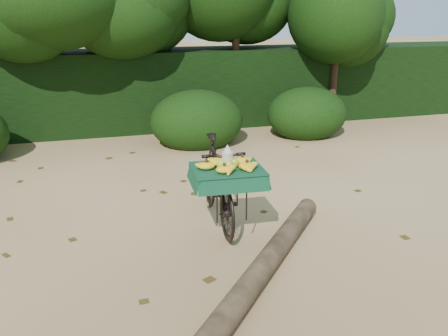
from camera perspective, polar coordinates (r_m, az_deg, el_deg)
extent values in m
plane|color=tan|center=(5.79, -8.03, -9.31)|extent=(80.00, 80.00, 0.00)
imported|color=black|center=(6.15, -0.82, -1.67)|extent=(0.65, 1.90, 1.13)
cube|color=black|center=(5.48, 0.44, -0.24)|extent=(0.44, 0.52, 0.03)
cube|color=#124630|center=(5.47, 0.44, -0.05)|extent=(0.85, 0.73, 0.01)
ellipsoid|color=#9F9D26|center=(5.47, 1.25, 0.59)|extent=(0.11, 0.09, 0.12)
ellipsoid|color=#9F9D26|center=(5.51, 0.29, 0.74)|extent=(0.11, 0.09, 0.12)
ellipsoid|color=#9F9D26|center=(5.43, -0.37, 0.48)|extent=(0.11, 0.09, 0.12)
ellipsoid|color=#9F9D26|center=(5.39, 0.60, 0.32)|extent=(0.11, 0.09, 0.12)
cylinder|color=#EAE5C6|center=(5.45, 0.42, 1.10)|extent=(0.13, 0.13, 0.17)
cylinder|color=brown|center=(5.16, 5.11, -11.30)|extent=(2.38, 2.68, 0.24)
cube|color=black|center=(11.55, -13.00, 9.11)|extent=(26.00, 1.80, 1.80)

